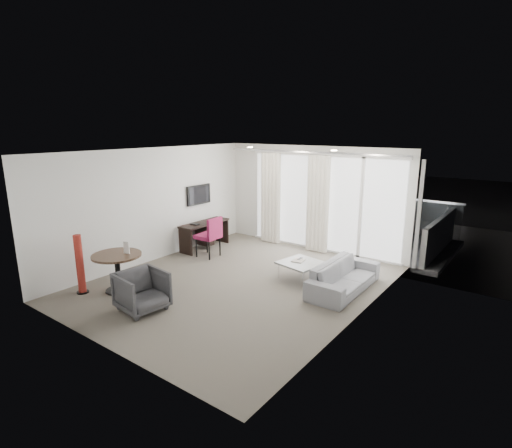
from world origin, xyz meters
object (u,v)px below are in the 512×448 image
Objects in this scene: desk at (205,235)px; tub_armchair at (142,291)px; sofa at (344,277)px; rattan_chair_b at (397,225)px; red_lamp at (80,264)px; coffee_table at (301,270)px; rattan_chair_a at (378,225)px; desk_chair at (208,237)px; round_table at (118,273)px.

desk is 1.91× the size of tub_armchair.
rattan_chair_b reaches higher than sofa.
tub_armchair is (1.52, 0.21, -0.22)m from red_lamp.
red_lamp is at bearing -106.67° from rattan_chair_b.
tub_armchair reaches higher than coffee_table.
coffee_table is (2.96, 3.07, -0.39)m from red_lamp.
rattan_chair_b reaches higher than rattan_chair_a.
sofa is at bearing -75.48° from rattan_chair_b.
tub_armchair is at bearing -71.73° from desk_chair.
desk is at bearing 92.04° from red_lamp.
rattan_chair_b is (-0.27, 4.03, 0.16)m from sofa.
tub_armchair is 7.18m from rattan_chair_b.
rattan_chair_a is at bearing 52.01° from desk_chair.
tub_armchair is 6.93m from rattan_chair_a.
rattan_chair_a is at bearing -6.50° from tub_armchair.
tub_armchair is 3.71m from sofa.
desk_chair is 2.55m from round_table.
sofa is at bearing -2.69° from desk_chair.
rattan_chair_a is at bearing 87.01° from coffee_table.
round_table is 1.06× the size of rattan_chair_b.
sofa is 2.18× the size of rattan_chair_b.
rattan_chair_b is at bearing 62.70° from red_lamp.
coffee_table is at bearing -19.52° from tub_armchair.
round_table is 0.70m from red_lamp.
desk_chair is at bearing -117.87° from rattan_chair_b.
desk reaches higher than coffee_table.
red_lamp is 4.28m from coffee_table.
coffee_table is 4.06m from rattan_chair_b.
desk is at bearing -114.90° from rattan_chair_a.
rattan_chair_a is at bearing 65.50° from red_lamp.
round_table is 1.07m from tub_armchair.
rattan_chair_a is (2.74, 3.93, -0.09)m from desk_chair.
tub_armchair is at bearing -13.93° from round_table.
red_lamp is (-0.48, -0.47, 0.20)m from round_table.
coffee_table is (2.48, 2.61, -0.19)m from round_table.
round_table is at bearing 83.30° from tub_armchair.
rattan_chair_a is (1.64, 6.73, 0.05)m from tub_armchair.
red_lamp reaches higher than sofa.
desk_chair is at bearing -178.66° from coffee_table.
rattan_chair_b is (3.23, 4.06, -0.06)m from desk_chair.
desk reaches higher than sofa.
round_table is 3.60m from coffee_table.
tub_armchair is at bearing -116.76° from coffee_table.
desk_chair is at bearing 90.39° from sofa.
coffee_table is at bearing -7.33° from desk.
sofa is (4.05, -0.43, -0.06)m from desk.
desk_chair is 1.23× the size of rattan_chair_a.
desk is at bearing -125.70° from rattan_chair_b.
round_table is at bearing -91.70° from desk_chair.
tub_armchair is at bearing -96.64° from rattan_chair_b.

